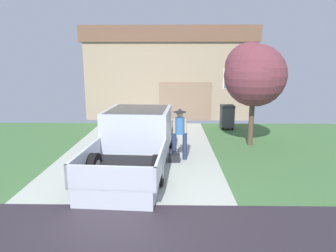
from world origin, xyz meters
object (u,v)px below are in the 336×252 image
Objects in this scene: person_with_hat at (180,130)px; front_yard_tree at (253,75)px; house_with_garage at (170,72)px; handbag at (174,158)px; pickup_truck at (138,139)px; wheeled_trash_bin at (227,116)px.

front_yard_tree is (2.73, 1.82, 1.69)m from person_with_hat.
handbag is at bearing -88.56° from house_with_garage.
handbag is (1.15, -0.06, -0.61)m from pickup_truck.
house_with_garage is at bearing 112.90° from front_yard_tree.
front_yard_tree is (2.90, 2.07, 2.52)m from handbag.
handbag is 0.12× the size of front_yard_tree.
pickup_truck is 1.36m from person_with_hat.
person_with_hat is 5.14m from wheeled_trash_bin.
wheeled_trash_bin is (2.76, -4.70, -1.91)m from house_with_garage.
wheeled_trash_bin is at bearing -59.57° from house_with_garage.
front_yard_tree reaches higher than person_with_hat.
front_yard_tree is (4.06, 2.01, 1.92)m from pickup_truck.
pickup_truck is 6.01m from wheeled_trash_bin.
front_yard_tree is 3.36× the size of wheeled_trash_bin.
pickup_truck is at bearing -127.74° from wheeled_trash_bin.
handbag is 4.37m from front_yard_tree.
house_with_garage is (-0.24, 9.51, 2.38)m from handbag.
handbag is (-0.17, -0.25, -0.83)m from person_with_hat.
pickup_truck is at bearing 1.14° from person_with_hat.
front_yard_tree reaches higher than wheeled_trash_bin.
person_with_hat is (1.33, 0.19, 0.23)m from pickup_truck.
person_with_hat is 3.69m from front_yard_tree.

